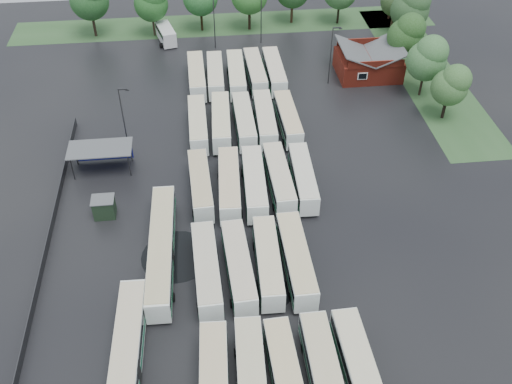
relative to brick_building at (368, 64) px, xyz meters
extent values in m
plane|color=black|center=(-24.00, -42.77, -1.87)|extent=(160.00, 160.00, 0.00)
cube|color=maroon|center=(0.00, 0.03, -0.17)|extent=(10.00, 8.00, 3.40)
cube|color=#4C4F51|center=(-2.50, 0.03, 2.43)|extent=(5.07, 8.60, 2.19)
cube|color=#4C4F51|center=(2.50, 0.03, 2.43)|extent=(5.07, 8.60, 2.19)
cube|color=maroon|center=(0.00, -3.97, 2.03)|extent=(9.00, 0.20, 1.20)
cube|color=silver|center=(-2.00, -4.02, 0.13)|extent=(1.60, 0.12, 1.20)
cylinder|color=#2D2D30|center=(-44.80, -22.77, -0.17)|extent=(0.16, 0.16, 3.40)
cylinder|color=#2D2D30|center=(-37.60, -22.77, -0.17)|extent=(0.16, 0.16, 3.40)
cylinder|color=#2D2D30|center=(-44.80, -19.57, -0.17)|extent=(0.16, 0.16, 3.40)
cylinder|color=#2D2D30|center=(-37.60, -19.57, -0.17)|extent=(0.16, 0.16, 3.40)
cube|color=#4C4F51|center=(-41.20, -21.17, 1.63)|extent=(8.20, 4.20, 0.15)
cube|color=navy|center=(-41.20, -19.27, -0.27)|extent=(7.60, 0.08, 2.60)
cube|color=black|center=(-40.20, -30.17, -0.62)|extent=(2.50, 2.00, 2.50)
cube|color=#4C4F51|center=(-40.20, -30.17, 0.69)|extent=(2.70, 2.20, 0.12)
cube|color=#2C5028|center=(-22.00, 22.03, -1.86)|extent=(80.00, 10.00, 0.01)
cube|color=#2C5028|center=(10.00, 0.03, -1.86)|extent=(10.00, 50.00, 0.01)
cube|color=#2D2D30|center=(-46.20, -34.77, -1.27)|extent=(0.10, 50.00, 1.20)
cube|color=black|center=(-28.40, -55.42, 0.48)|extent=(3.05, 11.48, 0.87)
cube|color=#CDB88A|center=(-28.40, -55.42, 1.34)|extent=(2.90, 11.59, 0.12)
cylinder|color=black|center=(-28.40, -51.63, -1.42)|extent=(2.52, 0.95, 0.95)
cube|color=white|center=(-25.10, -55.20, -0.07)|extent=(2.91, 11.88, 2.70)
cube|color=black|center=(-25.10, -55.20, 0.47)|extent=(2.95, 11.41, 0.86)
cube|color=#0D5933|center=(-25.10, -55.20, -0.67)|extent=(2.95, 11.64, 0.59)
cube|color=beige|center=(-25.10, -55.20, 1.33)|extent=(2.79, 11.52, 0.12)
cylinder|color=black|center=(-25.10, -51.43, -1.42)|extent=(2.51, 0.94, 0.94)
cube|color=white|center=(-22.03, -55.34, -0.13)|extent=(2.78, 11.48, 2.61)
cube|color=black|center=(-22.03, -55.34, 0.39)|extent=(2.83, 11.02, 0.84)
cube|color=#184E35|center=(-22.03, -55.34, -0.71)|extent=(2.82, 11.25, 0.57)
cube|color=#D0BC88|center=(-22.03, -55.34, 1.22)|extent=(2.68, 11.13, 0.11)
cylinder|color=black|center=(-22.03, -51.70, -1.44)|extent=(2.42, 0.91, 0.91)
cube|color=white|center=(-18.65, -55.51, -0.03)|extent=(2.55, 12.07, 2.76)
cube|color=black|center=(-18.65, -55.51, 0.52)|extent=(2.61, 11.59, 0.88)
cube|color=#1B4E39|center=(-18.65, -55.51, -0.64)|extent=(2.60, 11.83, 0.61)
cube|color=#C7BA8E|center=(-18.65, -55.51, 1.40)|extent=(2.45, 11.71, 0.12)
cylinder|color=black|center=(-18.65, -51.65, -1.41)|extent=(2.56, 0.96, 0.96)
cube|color=white|center=(-15.45, -55.42, -0.04)|extent=(2.80, 12.04, 2.75)
cube|color=black|center=(-15.45, -55.42, 0.51)|extent=(2.85, 11.56, 0.88)
cube|color=#145333|center=(-15.45, -55.42, -0.65)|extent=(2.85, 11.80, 0.60)
cube|color=beige|center=(-15.45, -55.42, 1.38)|extent=(2.69, 11.68, 0.12)
cylinder|color=black|center=(-15.45, -51.59, -1.42)|extent=(2.55, 0.96, 0.96)
cube|color=white|center=(-28.44, -41.79, -0.07)|extent=(2.85, 11.86, 2.70)
cube|color=black|center=(-28.44, -41.79, 0.47)|extent=(2.90, 11.39, 0.86)
cube|color=#1A5436|center=(-28.44, -41.79, -0.67)|extent=(2.89, 11.62, 0.59)
cube|color=beige|center=(-28.44, -41.79, 1.32)|extent=(2.74, 11.50, 0.12)
cylinder|color=black|center=(-28.44, -45.56, -1.42)|extent=(2.50, 0.94, 0.94)
cylinder|color=black|center=(-28.44, -38.02, -1.42)|extent=(2.50, 0.94, 0.94)
cube|color=white|center=(-25.06, -41.72, -0.10)|extent=(2.99, 11.71, 2.66)
cube|color=black|center=(-25.06, -41.72, 0.43)|extent=(3.02, 11.25, 0.85)
cube|color=#0C502F|center=(-25.06, -41.72, -0.69)|extent=(3.02, 11.48, 0.59)
cube|color=beige|center=(-25.06, -41.72, 1.28)|extent=(2.87, 11.36, 0.12)
cylinder|color=black|center=(-25.06, -45.44, -1.43)|extent=(2.47, 0.93, 0.93)
cylinder|color=black|center=(-25.06, -38.01, -1.43)|extent=(2.47, 0.93, 0.93)
cube|color=white|center=(-21.89, -41.40, -0.11)|extent=(2.73, 11.59, 2.64)
cube|color=black|center=(-21.89, -41.40, 0.42)|extent=(2.77, 11.13, 0.85)
cube|color=#1A5038|center=(-21.89, -41.40, -0.69)|extent=(2.77, 11.36, 0.58)
cube|color=beige|center=(-21.89, -41.40, 1.26)|extent=(2.62, 11.24, 0.12)
cylinder|color=black|center=(-21.89, -45.09, -1.43)|extent=(2.45, 0.92, 0.92)
cylinder|color=black|center=(-21.89, -37.71, -1.43)|extent=(2.45, 0.92, 0.92)
cube|color=white|center=(-18.86, -41.47, -0.03)|extent=(2.67, 12.08, 2.76)
cube|color=black|center=(-18.86, -41.47, 0.52)|extent=(2.72, 11.60, 0.88)
cube|color=#195C3D|center=(-18.86, -41.47, -0.64)|extent=(2.72, 11.84, 0.61)
cube|color=beige|center=(-18.86, -41.47, 1.40)|extent=(2.57, 11.72, 0.12)
cylinder|color=black|center=(-18.86, -45.33, -1.41)|extent=(2.56, 0.96, 0.96)
cylinder|color=black|center=(-18.86, -37.62, -1.41)|extent=(2.56, 0.96, 0.96)
cube|color=white|center=(-28.58, -27.81, -0.13)|extent=(2.81, 11.51, 2.62)
cube|color=black|center=(-28.58, -27.81, 0.40)|extent=(2.85, 11.06, 0.84)
cube|color=#19573C|center=(-28.58, -27.81, -0.70)|extent=(2.85, 11.29, 0.58)
cube|color=tan|center=(-28.58, -27.81, 1.23)|extent=(2.70, 11.17, 0.11)
cylinder|color=black|center=(-28.58, -31.47, -1.44)|extent=(2.43, 0.91, 0.91)
cylinder|color=black|center=(-28.58, -24.15, -1.44)|extent=(2.43, 0.91, 0.91)
cube|color=white|center=(-25.04, -28.22, -0.04)|extent=(3.10, 12.12, 2.75)
cube|color=black|center=(-25.04, -28.22, 0.51)|extent=(3.14, 11.64, 0.88)
cube|color=#164C33|center=(-25.04, -28.22, -0.64)|extent=(3.14, 11.88, 0.61)
cube|color=beige|center=(-25.04, -28.22, 1.39)|extent=(2.98, 11.76, 0.12)
cylinder|color=black|center=(-25.04, -32.07, -1.42)|extent=(2.55, 0.96, 0.96)
cylinder|color=black|center=(-25.04, -24.38, -1.42)|extent=(2.55, 0.96, 0.96)
cube|color=white|center=(-21.94, -28.31, -0.04)|extent=(2.94, 12.11, 2.76)
cube|color=black|center=(-21.94, -28.31, 0.51)|extent=(2.98, 11.63, 0.88)
cube|color=#125C38|center=(-21.94, -28.31, -0.64)|extent=(2.98, 11.87, 0.61)
cube|color=beige|center=(-21.94, -28.31, 1.39)|extent=(2.82, 11.75, 0.12)
cylinder|color=black|center=(-21.94, -32.16, -1.41)|extent=(2.56, 0.96, 0.96)
cylinder|color=black|center=(-21.94, -24.46, -1.41)|extent=(2.56, 0.96, 0.96)
cube|color=white|center=(-18.76, -27.66, -0.07)|extent=(2.75, 11.86, 2.71)
cube|color=black|center=(-18.76, -27.66, 0.47)|extent=(2.80, 11.39, 0.87)
cube|color=#0C5534|center=(-18.76, -27.66, -0.67)|extent=(2.80, 11.63, 0.60)
cube|color=beige|center=(-18.76, -27.66, 1.33)|extent=(2.65, 11.51, 0.12)
cylinder|color=black|center=(-18.76, -31.44, -1.42)|extent=(2.51, 0.94, 0.94)
cylinder|color=black|center=(-18.76, -23.88, -1.42)|extent=(2.51, 0.94, 0.94)
cube|color=white|center=(-15.72, -27.82, -0.13)|extent=(2.73, 11.49, 2.62)
cube|color=black|center=(-15.72, -27.82, 0.39)|extent=(2.77, 11.03, 0.84)
cube|color=#0A5131|center=(-15.72, -27.82, -0.70)|extent=(2.77, 11.26, 0.58)
cube|color=beige|center=(-15.72, -27.82, 1.23)|extent=(2.62, 11.14, 0.11)
cylinder|color=black|center=(-15.72, -31.47, -1.44)|extent=(2.43, 0.91, 0.91)
cylinder|color=black|center=(-15.72, -24.16, -1.44)|extent=(2.43, 0.91, 0.91)
cube|color=white|center=(-28.46, -14.45, -0.10)|extent=(2.47, 11.64, 2.67)
cube|color=black|center=(-28.46, -14.45, 0.44)|extent=(2.53, 11.17, 0.85)
cube|color=#0C5534|center=(-28.46, -14.45, -0.68)|extent=(2.52, 11.41, 0.59)
cube|color=beige|center=(-28.46, -14.45, 1.28)|extent=(2.37, 11.29, 0.12)
cylinder|color=black|center=(-28.46, -18.17, -1.43)|extent=(2.47, 0.93, 0.93)
cylinder|color=black|center=(-28.46, -10.73, -1.43)|extent=(2.47, 0.93, 0.93)
cube|color=white|center=(-25.16, -14.23, -0.05)|extent=(3.01, 12.05, 2.74)
cube|color=black|center=(-25.16, -14.23, 0.50)|extent=(3.05, 11.58, 0.88)
cube|color=#125D3B|center=(-25.16, -14.23, -0.65)|extent=(3.05, 11.81, 0.60)
cube|color=beige|center=(-25.16, -14.23, 1.37)|extent=(2.89, 11.69, 0.12)
cylinder|color=black|center=(-25.16, -18.06, -1.42)|extent=(2.54, 0.96, 0.96)
cylinder|color=black|center=(-25.16, -10.41, -1.42)|extent=(2.54, 0.96, 0.96)
cube|color=white|center=(-21.89, -14.38, -0.09)|extent=(2.54, 11.72, 2.68)
cube|color=black|center=(-21.89, -14.38, 0.45)|extent=(2.59, 11.26, 0.86)
cube|color=#0C5234|center=(-21.89, -14.38, -0.68)|extent=(2.58, 11.49, 0.59)
cube|color=beige|center=(-21.89, -14.38, 1.30)|extent=(2.43, 11.37, 0.12)
cylinder|color=black|center=(-21.89, -18.13, -1.43)|extent=(2.49, 0.94, 0.94)
cylinder|color=black|center=(-21.89, -10.64, -1.43)|extent=(2.49, 0.94, 0.94)
cube|color=white|center=(-18.90, -14.30, -0.06)|extent=(2.79, 11.97, 2.73)
cube|color=black|center=(-18.90, -14.30, 0.49)|extent=(2.84, 11.49, 0.87)
cube|color=#105B3C|center=(-18.90, -14.30, -0.66)|extent=(2.83, 11.73, 0.60)
cube|color=beige|center=(-18.90, -14.30, 1.36)|extent=(2.68, 11.61, 0.12)
cylinder|color=black|center=(-18.90, -18.11, -1.42)|extent=(2.53, 0.95, 0.95)
cylinder|color=black|center=(-18.90, -10.49, -1.42)|extent=(2.53, 0.95, 0.95)
cube|color=white|center=(-15.60, -14.48, -0.11)|extent=(2.66, 11.60, 2.65)
cube|color=black|center=(-15.60, -14.48, 0.42)|extent=(2.71, 11.13, 0.85)
cube|color=#175A36|center=(-15.60, -14.48, -0.69)|extent=(2.70, 11.37, 0.58)
cube|color=beige|center=(-15.60, -14.48, 1.26)|extent=(2.56, 11.25, 0.12)
cylinder|color=black|center=(-15.60, -18.18, -1.43)|extent=(2.45, 0.92, 0.92)
cylinder|color=black|center=(-15.60, -10.79, -1.43)|extent=(2.45, 0.92, 0.92)
cube|color=white|center=(-28.21, -0.76, -0.06)|extent=(2.62, 11.91, 2.72)
cube|color=black|center=(-28.21, -0.76, 0.49)|extent=(2.68, 11.44, 0.87)
cube|color=#1C593A|center=(-28.21, -0.76, -0.66)|extent=(2.67, 11.68, 0.60)
cube|color=beige|center=(-28.21, -0.76, 1.35)|extent=(2.52, 11.56, 0.12)
cylinder|color=black|center=(-28.21, -4.56, -1.42)|extent=(2.53, 0.95, 0.95)
cylinder|color=black|center=(-28.21, 3.05, -1.42)|extent=(2.53, 0.95, 0.95)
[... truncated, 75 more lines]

